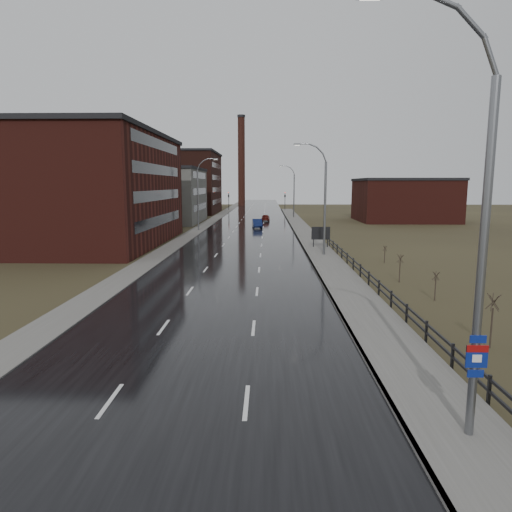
# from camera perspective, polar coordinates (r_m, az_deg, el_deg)

# --- Properties ---
(ground) EXTENTS (320.00, 320.00, 0.00)m
(ground) POSITION_cam_1_polar(r_m,az_deg,el_deg) (12.95, -13.45, -25.44)
(ground) COLOR #2D2819
(ground) RESTS_ON ground
(road) EXTENTS (14.00, 300.00, 0.06)m
(road) POSITION_cam_1_polar(r_m,az_deg,el_deg) (70.74, -1.01, 3.05)
(road) COLOR black
(road) RESTS_ON ground
(sidewalk_right) EXTENTS (3.20, 180.00, 0.18)m
(sidewalk_right) POSITION_cam_1_polar(r_m,az_deg,el_deg) (46.22, 8.38, -0.11)
(sidewalk_right) COLOR #595651
(sidewalk_right) RESTS_ON ground
(curb_right) EXTENTS (0.16, 180.00, 0.18)m
(curb_right) POSITION_cam_1_polar(r_m,az_deg,el_deg) (46.06, 6.50, -0.10)
(curb_right) COLOR slate
(curb_right) RESTS_ON ground
(sidewalk_left) EXTENTS (2.40, 260.00, 0.12)m
(sidewalk_left) POSITION_cam_1_polar(r_m,az_deg,el_deg) (71.55, -7.60, 3.06)
(sidewalk_left) COLOR #595651
(sidewalk_left) RESTS_ON ground
(warehouse_near) EXTENTS (22.44, 28.56, 13.50)m
(warehouse_near) POSITION_cam_1_polar(r_m,az_deg,el_deg) (60.28, -22.24, 7.79)
(warehouse_near) COLOR #471914
(warehouse_near) RESTS_ON ground
(warehouse_mid) EXTENTS (16.32, 20.40, 10.50)m
(warehouse_mid) POSITION_cam_1_polar(r_m,az_deg,el_deg) (90.78, -12.05, 7.46)
(warehouse_mid) COLOR slate
(warehouse_mid) RESTS_ON ground
(warehouse_far) EXTENTS (26.52, 24.48, 15.50)m
(warehouse_far) POSITION_cam_1_polar(r_m,az_deg,el_deg) (121.13, -11.11, 8.99)
(warehouse_far) COLOR #331611
(warehouse_far) RESTS_ON ground
(building_right) EXTENTS (18.36, 16.32, 8.50)m
(building_right) POSITION_cam_1_polar(r_m,az_deg,el_deg) (96.31, 18.02, 6.70)
(building_right) COLOR #471914
(building_right) RESTS_ON ground
(smokestack) EXTENTS (2.70, 2.70, 30.70)m
(smokestack) POSITION_cam_1_polar(r_m,az_deg,el_deg) (160.77, -1.83, 11.85)
(smokestack) COLOR #331611
(smokestack) RESTS_ON ground
(streetlight_main) EXTENTS (3.91, 0.29, 12.11)m
(streetlight_main) POSITION_cam_1_polar(r_m,az_deg,el_deg) (13.53, 25.42, 2.96)
(streetlight_main) COLOR slate
(streetlight_main) RESTS_ON ground
(streetlight_right_mid) EXTENTS (3.36, 0.28, 11.35)m
(streetlight_right_mid) POSITION_cam_1_polar(r_m,az_deg,el_deg) (46.66, 8.27, 7.08)
(streetlight_right_mid) COLOR slate
(streetlight_right_mid) RESTS_ON ground
(streetlight_left) EXTENTS (3.36, 0.28, 11.35)m
(streetlight_left) POSITION_cam_1_polar(r_m,az_deg,el_deg) (73.11, -7.05, 7.74)
(streetlight_left) COLOR slate
(streetlight_left) RESTS_ON ground
(streetlight_right_far) EXTENTS (3.36, 0.28, 11.35)m
(streetlight_right_far) POSITION_cam_1_polar(r_m,az_deg,el_deg) (100.47, 4.61, 8.08)
(streetlight_right_far) COLOR slate
(streetlight_right_far) RESTS_ON ground
(guardrail) EXTENTS (0.10, 53.05, 1.10)m
(guardrail) POSITION_cam_1_polar(r_m,az_deg,el_deg) (30.26, 15.42, -3.91)
(guardrail) COLOR black
(guardrail) RESTS_ON ground
(shrub_c) EXTENTS (0.59, 0.62, 2.50)m
(shrub_c) POSITION_cam_1_polar(r_m,az_deg,el_deg) (22.99, 27.41, -7.06)
(shrub_c) COLOR #382D23
(shrub_c) RESTS_ON ground
(shrub_d) EXTENTS (0.45, 0.47, 1.86)m
(shrub_d) POSITION_cam_1_polar(r_m,az_deg,el_deg) (30.91, 21.52, -3.43)
(shrub_d) COLOR #382D23
(shrub_d) RESTS_ON ground
(shrub_e) EXTENTS (0.50, 0.53, 2.12)m
(shrub_e) POSITION_cam_1_polar(r_m,az_deg,el_deg) (35.75, 17.54, -1.39)
(shrub_e) COLOR #382D23
(shrub_e) RESTS_ON ground
(shrub_f) EXTENTS (0.40, 0.41, 1.63)m
(shrub_f) POSITION_cam_1_polar(r_m,az_deg,el_deg) (44.20, 15.79, 0.26)
(shrub_f) COLOR #382D23
(shrub_f) RESTS_ON ground
(billboard) EXTENTS (2.11, 0.17, 2.51)m
(billboard) POSITION_cam_1_polar(r_m,az_deg,el_deg) (52.62, 8.09, 2.76)
(billboard) COLOR black
(billboard) RESTS_ON ground
(traffic_light_left) EXTENTS (0.58, 2.73, 5.30)m
(traffic_light_left) POSITION_cam_1_polar(r_m,az_deg,el_deg) (130.80, -3.44, 7.73)
(traffic_light_left) COLOR black
(traffic_light_left) RESTS_ON ground
(traffic_light_right) EXTENTS (0.58, 2.73, 5.30)m
(traffic_light_right) POSITION_cam_1_polar(r_m,az_deg,el_deg) (130.43, 3.65, 7.73)
(traffic_light_right) COLOR black
(traffic_light_right) RESTS_ON ground
(car_near) EXTENTS (1.95, 4.59, 1.47)m
(car_near) POSITION_cam_1_polar(r_m,az_deg,el_deg) (77.04, 0.16, 4.06)
(car_near) COLOR #0E1946
(car_near) RESTS_ON ground
(car_far) EXTENTS (1.72, 4.05, 1.36)m
(car_far) POSITION_cam_1_polar(r_m,az_deg,el_deg) (91.24, 1.20, 4.78)
(car_far) COLOR #47100B
(car_far) RESTS_ON ground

